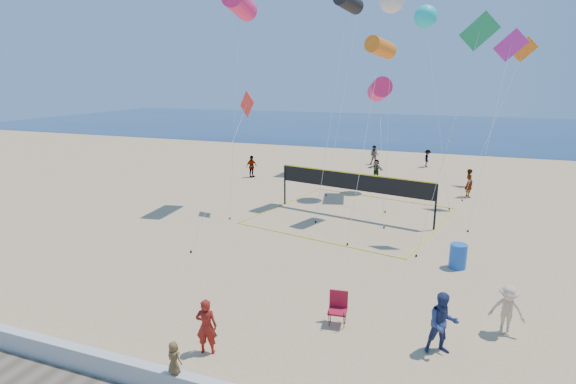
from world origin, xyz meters
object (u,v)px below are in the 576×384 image
(woman, at_px, (206,326))
(trash_barrel, at_px, (458,256))
(volleyball_net, at_px, (353,186))
(camp_chair, at_px, (338,306))

(woman, distance_m, trash_barrel, 10.85)
(trash_barrel, relative_size, volleyball_net, 0.09)
(trash_barrel, bearing_deg, woman, -127.23)
(camp_chair, bearing_deg, woman, -144.59)
(trash_barrel, distance_m, volleyball_net, 7.90)
(woman, height_order, camp_chair, woman)
(woman, relative_size, trash_barrel, 1.62)
(volleyball_net, bearing_deg, trash_barrel, -32.70)
(camp_chair, xyz_separation_m, trash_barrel, (3.51, 5.86, -0.10))
(woman, bearing_deg, trash_barrel, -142.96)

